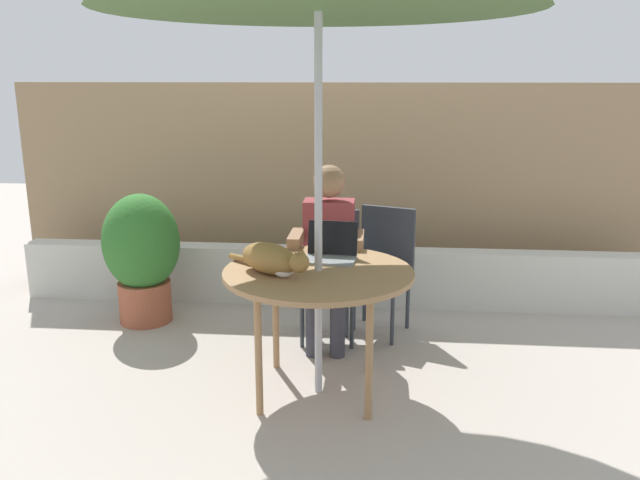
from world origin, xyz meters
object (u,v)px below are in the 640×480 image
(laptop, at_px, (331,248))
(person_seated, at_px, (328,246))
(patio_table, at_px, (318,280))
(chair_empty, at_px, (383,259))
(cat, at_px, (273,260))
(potted_plant_near_fence, at_px, (142,252))
(chair_occupied, at_px, (330,263))

(laptop, bearing_deg, person_seated, 96.67)
(patio_table, xyz_separation_m, chair_empty, (0.37, 1.01, -0.16))
(patio_table, distance_m, cat, 0.30)
(laptop, distance_m, potted_plant_near_fence, 1.67)
(chair_occupied, relative_size, laptop, 2.79)
(potted_plant_near_fence, bearing_deg, patio_table, -35.50)
(person_seated, xyz_separation_m, laptop, (0.06, -0.48, 0.11))
(person_seated, relative_size, cat, 2.36)
(patio_table, distance_m, potted_plant_near_fence, 1.74)
(person_seated, relative_size, laptop, 3.85)
(chair_occupied, bearing_deg, cat, -104.04)
(cat, bearing_deg, chair_empty, 60.80)
(person_seated, bearing_deg, chair_occupied, 90.00)
(person_seated, relative_size, potted_plant_near_fence, 1.26)
(patio_table, xyz_separation_m, chair_occupied, (0.00, 0.88, -0.16))
(person_seated, height_order, laptop, person_seated)
(chair_empty, relative_size, potted_plant_near_fence, 0.92)
(laptop, height_order, cat, laptop)
(chair_occupied, bearing_deg, patio_table, -90.00)
(chair_empty, bearing_deg, chair_occupied, -160.75)
(person_seated, bearing_deg, chair_empty, 37.68)
(chair_empty, distance_m, cat, 1.30)
(chair_empty, bearing_deg, potted_plant_near_fence, -179.86)
(patio_table, bearing_deg, chair_occupied, 90.00)
(chair_occupied, xyz_separation_m, laptop, (0.06, -0.63, 0.28))
(chair_empty, relative_size, cat, 1.71)
(person_seated, distance_m, potted_plant_near_fence, 1.44)
(chair_occupied, bearing_deg, laptop, -84.98)
(person_seated, distance_m, cat, 0.86)
(chair_empty, xyz_separation_m, person_seated, (-0.37, -0.29, 0.17))
(patio_table, height_order, potted_plant_near_fence, potted_plant_near_fence)
(chair_occupied, distance_m, person_seated, 0.23)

